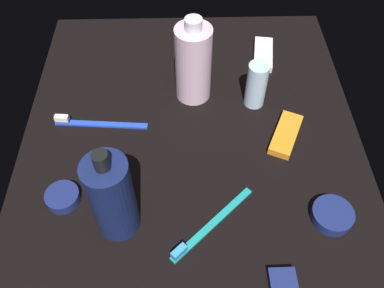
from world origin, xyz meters
The scene contains 10 objects.
ground_plane centered at (0.00, 0.00, -0.60)cm, with size 84.00×64.00×1.20cm, color black.
lotion_bottle centered at (-13.56, 12.08, 8.11)cm, with size 6.70×6.70×18.67cm.
bodywash_bottle centered at (15.62, -0.64, 8.18)cm, with size 7.04×7.04×18.05cm.
deodorant_stick centered at (12.81, -12.85, 4.85)cm, with size 4.04×4.04×9.71cm, color silver.
toothbrush_teal centered at (-15.03, -2.20, 0.61)cm, with size 13.17×13.97×2.10cm.
toothbrush_blue centered at (7.53, 18.53, 0.61)cm, with size 2.71×18.04×2.10cm.
snack_bar_white centered at (26.81, -16.62, 0.75)cm, with size 10.40×4.00×1.50cm, color white.
snack_bar_orange centered at (3.58, -17.80, 0.75)cm, with size 10.40×4.00×1.50cm, color orange.
cream_tin_left centered at (-13.63, -22.39, 1.00)cm, with size 6.75×6.75×1.99cm, color navy.
cream_tin_right centered at (-9.11, 21.88, 0.95)cm, with size 5.70×5.70×1.90cm, color navy.
Camera 1 is at (-43.97, 1.11, 59.64)cm, focal length 37.73 mm.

